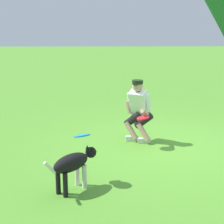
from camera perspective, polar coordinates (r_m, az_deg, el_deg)
The scene contains 5 objects.
ground_plane at distance 7.21m, azimuth 8.51°, elevation -5.68°, with size 60.00×60.00×0.00m, color #589F31.
person at distance 7.35m, azimuth 4.18°, elevation 0.49°, with size 0.63×0.71×1.29m.
dog at distance 5.35m, azimuth -6.06°, elevation -8.06°, with size 0.75×0.82×0.60m.
frisbee_flying at distance 5.42m, azimuth -4.77°, elevation -3.72°, with size 0.25×0.25×0.02m, color #1E95ED.
frisbee_held at distance 7.01m, azimuth 4.90°, elevation -0.93°, with size 0.25×0.25×0.02m, color red.
Camera 1 is at (1.25, 6.68, 2.42)m, focal length 58.10 mm.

